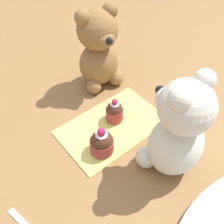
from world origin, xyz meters
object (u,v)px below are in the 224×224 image
at_px(teddy_bear_cream, 178,131).
at_px(cupcake_near_cream_bear, 102,142).
at_px(teddy_bear_tan, 99,49).
at_px(cupcake_near_tan_bear, 115,111).

bearing_deg(teddy_bear_cream, cupcake_near_cream_bear, -54.94).
xyz_separation_m(teddy_bear_tan, cupcake_near_tan_bear, (0.07, 0.15, -0.08)).
height_order(cupcake_near_cream_bear, cupcake_near_tan_bear, cupcake_near_cream_bear).
distance_m(cupcake_near_cream_bear, cupcake_near_tan_bear, 0.10).
xyz_separation_m(teddy_bear_cream, cupcake_near_cream_bear, (0.10, -0.12, -0.08)).
bearing_deg(cupcake_near_cream_bear, cupcake_near_tan_bear, -146.58).
bearing_deg(teddy_bear_tan, teddy_bear_cream, -89.92).
distance_m(teddy_bear_cream, cupcake_near_cream_bear, 0.18).
xyz_separation_m(teddy_bear_cream, cupcake_near_tan_bear, (0.01, -0.18, -0.08)).
relative_size(cupcake_near_cream_bear, cupcake_near_tan_bear, 1.11).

